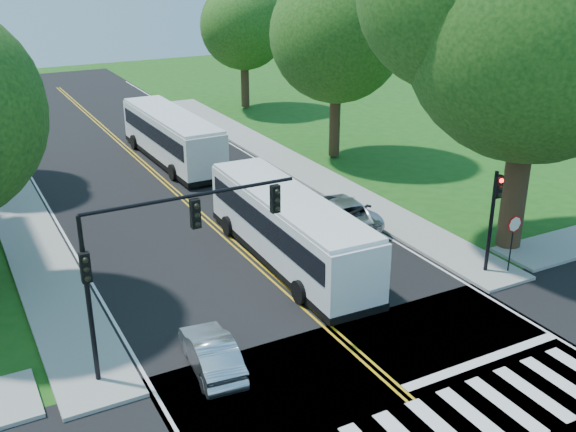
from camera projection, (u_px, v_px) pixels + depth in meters
ground at (432, 420)px, 19.78m from camera, size 140.00×140.00×0.00m
road at (205, 218)px, 34.49m from camera, size 14.00×96.00×0.01m
cross_road at (433, 420)px, 19.77m from camera, size 60.00×12.00×0.01m
center_line at (178, 194)px, 37.76m from camera, size 0.36×70.00×0.01m
edge_line_w at (53, 216)px, 34.77m from camera, size 0.12×70.00×0.01m
edge_line_e at (285, 176)px, 40.75m from camera, size 0.12×70.00×0.01m
crosswalk at (444, 430)px, 19.36m from camera, size 12.60×3.00×0.01m
stop_bar at (483, 360)px, 22.62m from camera, size 6.60×0.40×0.01m
sidewalk_nw at (14, 201)px, 36.55m from camera, size 2.60×40.00×0.15m
sidewalk_ne at (284, 159)px, 43.84m from camera, size 2.60×40.00×0.15m
tree_ne_big at (536, 34)px, 27.57m from camera, size 10.80×10.80×14.91m
tree_east_mid at (337, 35)px, 41.53m from camera, size 8.40×8.40×11.93m
tree_east_far at (244, 26)px, 55.42m from camera, size 7.20×7.20×10.34m
signal_nw at (161, 244)px, 20.83m from camera, size 7.15×0.46×5.66m
signal_ne at (494, 209)px, 27.54m from camera, size 0.30×0.46×4.40m
stop_sign at (514, 230)px, 27.86m from camera, size 0.76×0.08×2.53m
bus_lead at (288, 227)px, 29.19m from camera, size 3.13×11.94×3.07m
bus_follow at (172, 136)px, 43.06m from camera, size 3.11×12.17×3.14m
hatchback at (212, 353)px, 21.93m from camera, size 1.72×3.92×1.25m
suv at (341, 211)px, 33.44m from camera, size 2.79×5.30×1.42m
dark_sedan at (326, 210)px, 33.78m from camera, size 3.21×4.81×1.30m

